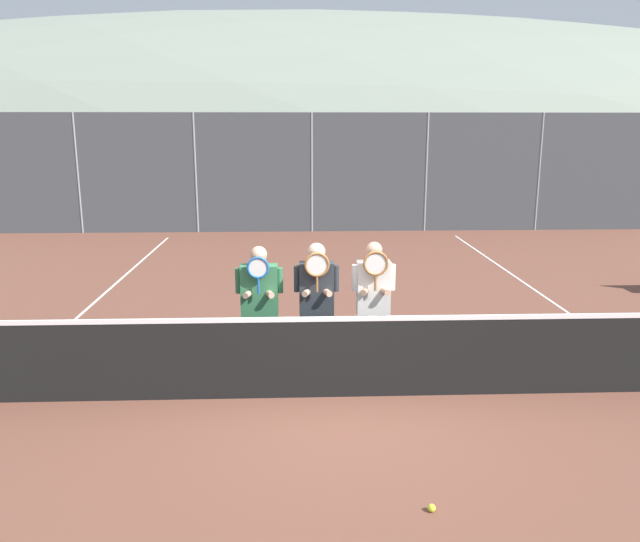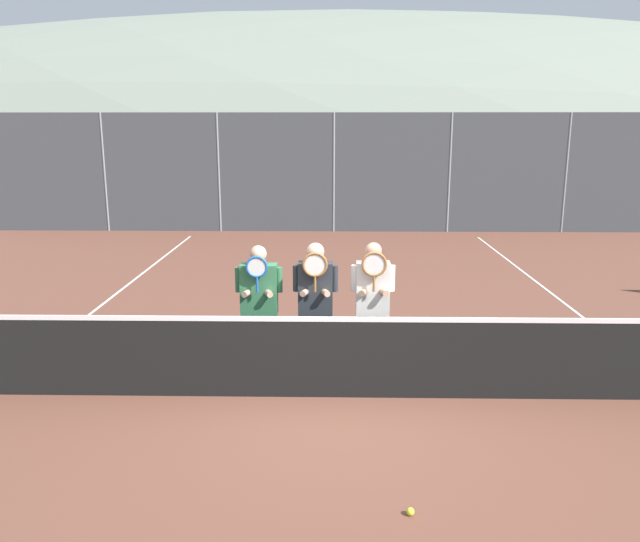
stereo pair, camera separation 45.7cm
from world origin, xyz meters
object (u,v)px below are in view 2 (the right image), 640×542
at_px(player_center_right, 373,300).
at_px(car_right_of_center, 608,193).
at_px(car_far_left, 180,193).
at_px(player_center_left, 315,299).
at_px(tennis_ball_on_court, 410,512).
at_px(player_leftmost, 259,299).
at_px(car_left_of_center, 328,193).
at_px(car_center, 470,194).

xyz_separation_m(player_center_right, car_right_of_center, (8.80, 13.69, -0.09)).
bearing_deg(car_far_left, player_center_left, -70.06).
bearing_deg(player_center_left, tennis_ball_on_court, -73.46).
relative_size(player_leftmost, car_right_of_center, 0.42).
height_order(player_leftmost, player_center_right, player_center_right).
distance_m(car_left_of_center, car_right_of_center, 9.46).
xyz_separation_m(car_right_of_center, tennis_ball_on_court, (-8.65, -16.62, -0.91)).
bearing_deg(player_center_right, tennis_ball_on_court, -87.11).
relative_size(player_leftmost, player_center_right, 0.97).
xyz_separation_m(player_leftmost, car_center, (5.52, 13.40, -0.08)).
relative_size(player_leftmost, car_center, 0.41).
xyz_separation_m(car_far_left, car_right_of_center, (14.51, -0.08, 0.04)).
bearing_deg(player_leftmost, player_center_right, -2.19).
height_order(player_leftmost, car_center, car_center).
distance_m(player_center_left, car_right_of_center, 16.69).
xyz_separation_m(player_center_left, car_right_of_center, (9.51, 13.72, -0.10)).
xyz_separation_m(player_center_left, car_left_of_center, (0.05, 13.50, -0.11)).
relative_size(player_center_right, car_center, 0.42).
xyz_separation_m(car_center, car_right_of_center, (4.70, 0.24, 0.01)).
bearing_deg(tennis_ball_on_court, player_center_right, 92.89).
height_order(player_center_left, car_far_left, car_far_left).
relative_size(player_center_left, car_right_of_center, 0.44).
relative_size(car_far_left, car_center, 1.14).
distance_m(player_leftmost, car_right_of_center, 17.04).
bearing_deg(player_center_right, car_center, 73.06).
height_order(player_leftmost, tennis_ball_on_court, player_leftmost).
bearing_deg(player_center_left, player_leftmost, 173.79).
xyz_separation_m(player_leftmost, player_center_left, (0.71, -0.08, 0.03)).
xyz_separation_m(car_far_left, tennis_ball_on_court, (5.86, -16.70, -0.88)).
height_order(car_far_left, car_left_of_center, car_left_of_center).
bearing_deg(player_leftmost, car_center, 67.60).
distance_m(player_center_right, car_far_left, 14.91).
xyz_separation_m(player_center_right, tennis_ball_on_court, (0.15, -2.92, -1.00)).
xyz_separation_m(car_left_of_center, car_right_of_center, (9.46, 0.21, 0.01)).
relative_size(car_far_left, tennis_ball_on_court, 69.60).
bearing_deg(car_right_of_center, player_center_left, -124.73).
bearing_deg(car_far_left, car_center, -1.86).
height_order(player_center_left, car_left_of_center, car_left_of_center).
xyz_separation_m(player_center_right, car_center, (4.10, 13.45, -0.10)).
bearing_deg(player_center_right, player_leftmost, 177.81).
bearing_deg(player_center_left, player_center_right, 1.84).
xyz_separation_m(car_left_of_center, car_center, (4.76, -0.02, -0.00)).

